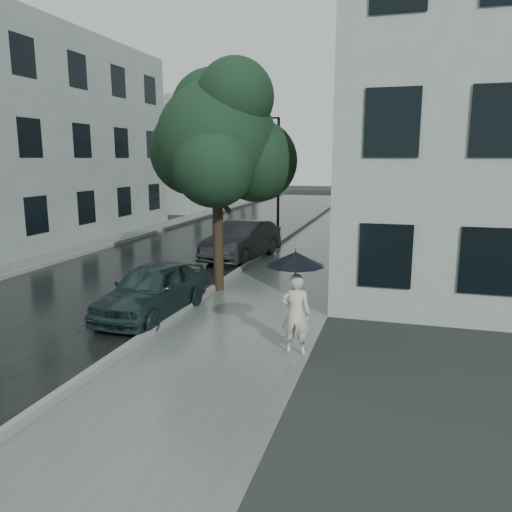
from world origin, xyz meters
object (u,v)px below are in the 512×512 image
(pedestrian, at_px, (296,314))
(lamp_post, at_px, (275,174))
(car_near, at_px, (153,289))
(street_tree, at_px, (218,140))
(car_far, at_px, (242,240))

(pedestrian, height_order, lamp_post, lamp_post)
(lamp_post, bearing_deg, pedestrian, -56.80)
(lamp_post, height_order, car_near, lamp_post)
(pedestrian, xyz_separation_m, street_tree, (-3.15, 4.30, 3.50))
(pedestrian, distance_m, car_near, 4.18)
(car_near, relative_size, car_far, 0.87)
(car_far, bearing_deg, car_near, -81.62)
(street_tree, bearing_deg, car_near, -104.99)
(lamp_post, distance_m, car_far, 3.81)
(pedestrian, height_order, car_near, pedestrian)
(pedestrian, bearing_deg, lamp_post, -74.60)
(street_tree, bearing_deg, car_far, 99.48)
(street_tree, bearing_deg, pedestrian, -53.76)
(street_tree, xyz_separation_m, car_near, (-0.75, -2.80, -3.67))
(pedestrian, xyz_separation_m, lamp_post, (-3.29, 11.64, 2.36))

